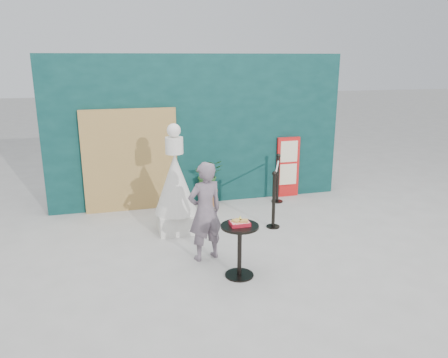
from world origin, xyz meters
TOP-DOWN VIEW (x-y plane):
  - ground at (0.00, 0.00)m, footprint 60.00×60.00m
  - back_wall at (0.00, 3.15)m, footprint 6.00×0.30m
  - bamboo_fence at (-1.40, 2.94)m, footprint 1.80×0.08m
  - woman at (-0.50, 0.43)m, footprint 0.62×0.50m
  - menu_board at (1.90, 2.95)m, footprint 0.50×0.07m
  - statue at (-0.74, 1.63)m, footprint 0.74×0.74m
  - cafe_table at (-0.17, -0.22)m, footprint 0.52×0.52m
  - food_basket at (-0.16, -0.22)m, footprint 0.26×0.19m
  - planter at (0.11, 2.81)m, footprint 0.57×0.49m
  - stanchion_barrier at (1.25, 1.99)m, footprint 0.84×1.54m

SIDE VIEW (x-z plane):
  - ground at x=0.00m, z-range 0.00..0.00m
  - stanchion_barrier at x=1.25m, z-range -0.02..1.01m
  - cafe_table at x=-0.17m, z-range 0.12..0.87m
  - planter at x=0.11m, z-range 0.08..1.04m
  - menu_board at x=1.90m, z-range 0.00..1.30m
  - woman at x=-0.50m, z-range 0.00..1.50m
  - statue at x=-0.74m, z-range -0.17..1.71m
  - food_basket at x=-0.16m, z-range 0.73..0.84m
  - bamboo_fence at x=-1.40m, z-range 0.00..2.00m
  - back_wall at x=0.00m, z-range 0.00..3.00m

